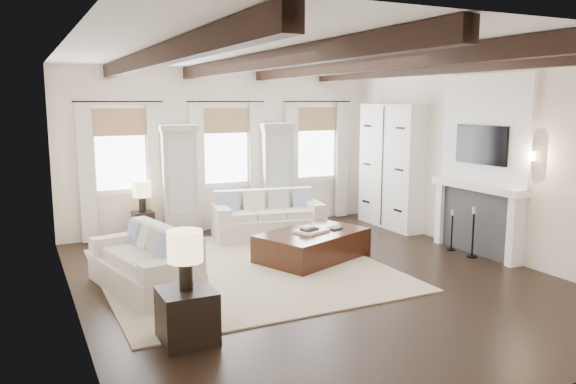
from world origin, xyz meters
name	(u,v)px	position (x,y,z in m)	size (l,w,h in m)	color
ground	(314,278)	(0.00, 0.00, 0.00)	(7.50, 7.50, 0.00)	black
room_shell	(329,143)	(0.75, 0.90, 1.89)	(6.54, 7.54, 3.22)	white
area_rug	(242,269)	(-0.78, 0.89, 0.01)	(4.15, 4.35, 0.02)	#C0B296
sofa_back	(268,219)	(0.44, 2.65, 0.35)	(2.18, 1.26, 0.88)	silver
sofa_left	(148,265)	(-2.26, 0.61, 0.34)	(1.27, 2.08, 0.83)	silver
ottoman	(312,245)	(0.46, 0.91, 0.23)	(1.75, 1.10, 0.46)	black
tray	(311,231)	(0.43, 0.89, 0.48)	(0.50, 0.38, 0.04)	white
book_lower	(309,229)	(0.39, 0.87, 0.52)	(0.26, 0.20, 0.04)	#262628
book_upper	(307,227)	(0.35, 0.88, 0.56)	(0.22, 0.17, 0.03)	beige
book_loose	(335,228)	(0.89, 0.93, 0.48)	(0.24, 0.18, 0.03)	#262628
side_table_front	(187,316)	(-2.27, -1.30, 0.29)	(0.57, 0.57, 0.57)	black
lamp_front	(185,250)	(-2.27, -1.30, 1.01)	(0.38, 0.38, 0.65)	black
side_table_back	(143,226)	(-1.76, 3.35, 0.28)	(0.37, 0.37, 0.55)	black
lamp_back	(142,191)	(-1.76, 3.35, 0.94)	(0.33, 0.33, 0.57)	black
candlestick_near	(473,237)	(2.90, -0.15, 0.35)	(0.17, 0.17, 0.84)	black
candlestick_far	(452,234)	(2.90, 0.34, 0.29)	(0.14, 0.14, 0.71)	black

